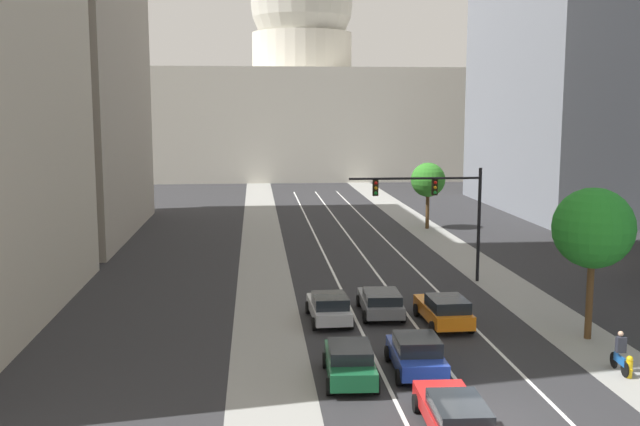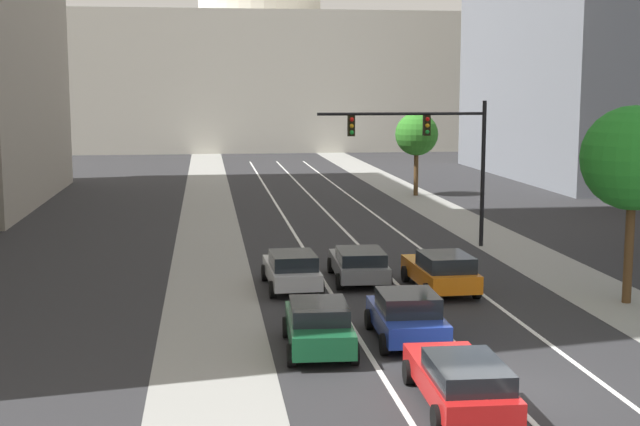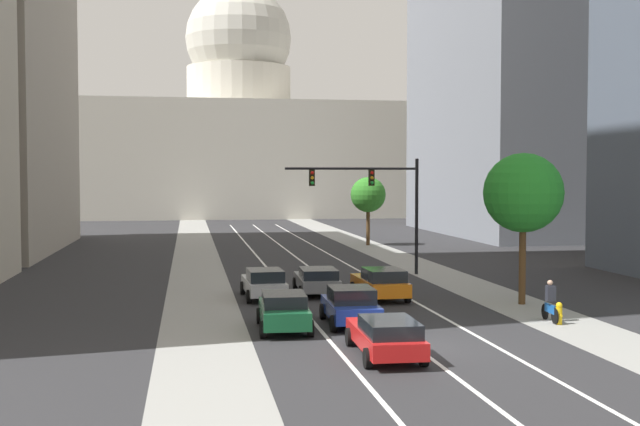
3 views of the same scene
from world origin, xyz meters
The scene contains 19 objects.
ground_plane centered at (0.00, 40.00, 0.00)m, with size 400.00×400.00×0.00m, color #2B2B2D.
sidewalk_left centered at (-7.24, 35.00, 0.01)m, with size 3.36×130.00×0.01m, color gray.
sidewalk_right centered at (7.24, 35.00, 0.01)m, with size 3.36×130.00×0.01m, color gray.
lane_stripe_left centered at (-2.78, 25.00, 0.01)m, with size 0.16×90.00×0.01m, color white.
lane_stripe_center centered at (0.00, 25.00, 0.01)m, with size 0.16×90.00×0.01m, color white.
lane_stripe_right centered at (2.78, 25.00, 0.01)m, with size 0.16×90.00×0.01m, color white.
office_tower_far_right centered at (25.52, 50.86, 15.54)m, with size 15.32×29.56×31.01m.
capitol_building centered at (0.00, 95.59, 11.73)m, with size 47.00×28.77×36.35m.
car_silver centered at (-4.16, 11.86, 0.76)m, with size 2.11×4.43×1.46m.
car_orange centered at (1.39, 10.75, 0.79)m, with size 2.17×4.64×1.53m.
car_red centered at (-1.40, -1.19, 0.72)m, with size 2.11×4.83×1.35m.
car_green centered at (-4.17, 3.85, 0.77)m, with size 2.14×4.29×1.45m.
car_blue centered at (-1.39, 4.50, 0.79)m, with size 2.15×4.12×1.53m.
car_gray centered at (-1.40, 12.79, 0.73)m, with size 2.25×4.62×1.36m.
traffic_signal_mast centered at (3.35, 19.73, 4.99)m, with size 8.13×0.39×7.02m.
fire_hydrant centered at (6.86, 3.14, 0.46)m, with size 0.26×0.35×0.91m.
cyclist centered at (6.77, 3.75, 0.85)m, with size 0.38×1.70×1.72m.
street_tree_near_right centered at (7.48, 39.76, 4.34)m, with size 3.03×3.03×5.89m.
street_tree_mid_right centered at (7.50, 8.12, 5.17)m, with size 3.68×3.68×7.04m.
Camera 3 is at (-7.77, -26.04, 5.95)m, focal length 44.04 mm.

